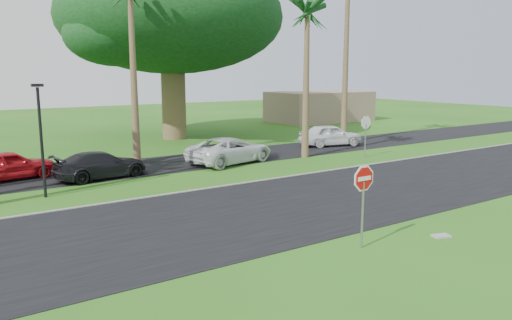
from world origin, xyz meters
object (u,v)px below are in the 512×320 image
(car_red, at_px, (9,166))
(car_minivan, at_px, (230,150))
(stop_sign_far, at_px, (366,128))
(car_pickup, at_px, (330,135))
(car_dark, at_px, (101,165))
(stop_sign_near, at_px, (363,189))

(car_red, xyz_separation_m, car_minivan, (11.01, -2.06, 0.02))
(car_red, bearing_deg, stop_sign_far, -114.05)
(car_minivan, xyz_separation_m, car_pickup, (9.08, 1.73, 0.02))
(car_pickup, bearing_deg, stop_sign_far, 177.53)
(car_minivan, bearing_deg, car_dark, 76.51)
(stop_sign_near, height_order, car_red, stop_sign_near)
(car_red, height_order, car_pickup, car_pickup)
(stop_sign_near, xyz_separation_m, car_dark, (-3.49, 13.85, -1.12))
(car_dark, bearing_deg, car_pickup, -91.37)
(car_minivan, distance_m, car_pickup, 9.24)
(car_dark, bearing_deg, car_minivan, -97.47)
(car_dark, relative_size, car_minivan, 0.86)
(stop_sign_near, xyz_separation_m, stop_sign_far, (11.50, 11.00, 0.00))
(stop_sign_far, xyz_separation_m, car_pickup, (1.36, 4.56, -1.03))
(stop_sign_near, relative_size, car_pickup, 0.60)
(car_dark, distance_m, car_pickup, 16.43)
(stop_sign_near, distance_m, stop_sign_far, 15.91)
(car_pickup, bearing_deg, car_red, 103.17)
(stop_sign_near, bearing_deg, car_minivan, 74.71)
(stop_sign_far, distance_m, car_minivan, 8.29)
(stop_sign_far, bearing_deg, car_pickup, -106.59)
(stop_sign_near, distance_m, car_dark, 14.33)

